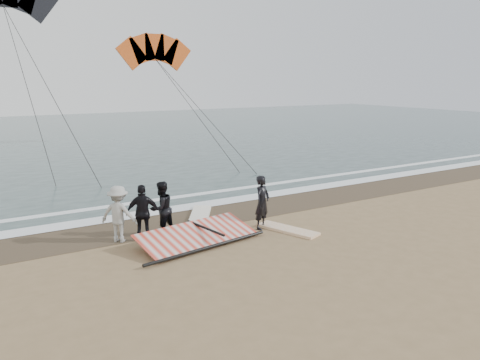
# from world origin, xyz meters

# --- Properties ---
(ground) EXTENTS (120.00, 120.00, 0.00)m
(ground) POSITION_xyz_m (0.00, 0.00, 0.00)
(ground) COLOR #8C704C
(ground) RESTS_ON ground
(sea) EXTENTS (120.00, 54.00, 0.02)m
(sea) POSITION_xyz_m (0.00, 33.00, 0.01)
(sea) COLOR #233838
(sea) RESTS_ON ground
(wet_sand) EXTENTS (120.00, 2.80, 0.01)m
(wet_sand) POSITION_xyz_m (0.00, 4.50, 0.01)
(wet_sand) COLOR #4C3D2B
(wet_sand) RESTS_ON ground
(foam_near) EXTENTS (120.00, 0.90, 0.01)m
(foam_near) POSITION_xyz_m (0.00, 5.90, 0.03)
(foam_near) COLOR white
(foam_near) RESTS_ON sea
(foam_far) EXTENTS (120.00, 0.45, 0.01)m
(foam_far) POSITION_xyz_m (0.00, 7.60, 0.03)
(foam_far) COLOR white
(foam_far) RESTS_ON sea
(man_main) EXTENTS (0.81, 0.70, 1.88)m
(man_main) POSITION_xyz_m (-0.50, 2.11, 0.94)
(man_main) COLOR black
(man_main) RESTS_ON ground
(board_white) EXTENTS (1.33, 2.31, 0.09)m
(board_white) POSITION_xyz_m (0.12, 1.44, 0.04)
(board_white) COLOR white
(board_white) RESTS_ON ground
(board_cream) EXTENTS (1.92, 2.54, 0.11)m
(board_cream) POSITION_xyz_m (-1.76, 4.43, 0.05)
(board_cream) COLOR white
(board_cream) RESTS_ON ground
(trio_cluster) EXTENTS (2.60, 1.34, 1.84)m
(trio_cluster) POSITION_xyz_m (-4.50, 3.23, 0.91)
(trio_cluster) COLOR black
(trio_cluster) RESTS_ON ground
(sail_rig) EXTENTS (4.39, 2.31, 0.50)m
(sail_rig) POSITION_xyz_m (-3.15, 2.07, 0.19)
(sail_rig) COLOR black
(sail_rig) RESTS_ON ground
(kite_red) EXTENTS (6.57, 7.30, 15.79)m
(kite_red) POSITION_xyz_m (4.29, 24.21, 6.90)
(kite_red) COLOR #DC5519
(kite_red) RESTS_ON ground
(kite_dark) EXTENTS (7.55, 6.33, 15.89)m
(kite_dark) POSITION_xyz_m (-5.98, 23.39, 9.89)
(kite_dark) COLOR black
(kite_dark) RESTS_ON ground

